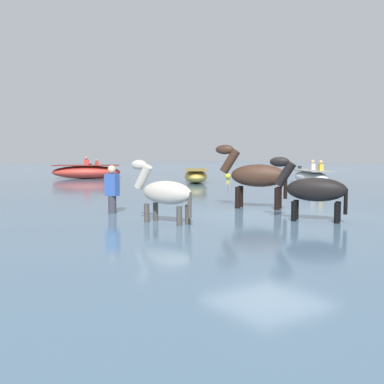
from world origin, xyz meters
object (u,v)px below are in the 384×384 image
Objects in this scene: horse_trailing_dark_bay at (255,177)px; boat_mid_outer at (96,171)px; boat_distant_east at (311,177)px; boat_far_offshore at (196,176)px; boat_near_port at (86,172)px; horse_flank_black at (313,191)px; horse_lead_pinto at (164,194)px; channel_buoy at (228,176)px; person_wading_mid at (112,196)px.

boat_mid_outer is at bearing 78.91° from horse_trailing_dark_bay.
boat_far_offshore is at bearing 135.69° from boat_distant_east.
horse_flank_black is at bearing -97.19° from boat_near_port.
boat_near_port is at bearing -120.50° from boat_mid_outer.
horse_lead_pinto is 16.96m from channel_buoy.
boat_mid_outer reaches higher than boat_far_offshore.
boat_far_offshore is (5.42, 12.17, -0.33)m from horse_flank_black.
person_wading_mid is at bearing -135.10° from boat_far_offshore.
horse_flank_black is 16.49m from channel_buoy.
boat_mid_outer is 0.79× the size of boat_distant_east.
horse_trailing_dark_bay is (3.41, 0.89, 0.22)m from horse_lead_pinto.
person_wading_mid reaches higher than channel_buoy.
horse_trailing_dark_bay is 3.85m from person_wading_mid.
boat_distant_east is 0.93× the size of boat_near_port.
horse_lead_pinto reaches higher than boat_near_port.
horse_flank_black is 0.57× the size of boat_far_offshore.
horse_trailing_dark_bay is 0.54× the size of boat_near_port.
horse_trailing_dark_bay reaches higher than horse_lead_pinto.
boat_mid_outer is at bearing 95.64° from boat_far_offshore.
horse_trailing_dark_bay is 2.58m from horse_flank_black.
boat_far_offshore is 1.98× the size of person_wading_mid.
boat_distant_east is 5.61m from channel_buoy.
boat_mid_outer is 0.73× the size of boat_near_port.
person_wading_mid is at bearing 129.14° from horse_flank_black.
horse_trailing_dark_bay is 0.58× the size of boat_distant_east.
boat_near_port is at bearing 73.07° from horse_lead_pinto.
boat_distant_east is at bearing 28.80° from horse_lead_pinto.
horse_trailing_dark_bay reaches higher than boat_near_port.
boat_far_offshore is (4.83, 9.66, -0.50)m from horse_trailing_dark_bay.
horse_flank_black reaches higher than boat_far_offshore.
horse_lead_pinto is 2.14m from person_wading_mid.
boat_mid_outer is 4.12m from boat_near_port.
person_wading_mid is at bearing -139.49° from channel_buoy.
boat_mid_outer is 14.68m from boat_distant_east.
boat_mid_outer is at bearing 59.50° from boat_near_port.
person_wading_mid reaches higher than boat_far_offshore.
boat_far_offshore is 3.85m from channel_buoy.
horse_flank_black is at bearing -114.02° from boat_far_offshore.
channel_buoy is (4.42, -8.24, -0.13)m from boat_mid_outer.
horse_trailing_dark_bay reaches higher than channel_buoy.
boat_far_offshore is (-3.95, 3.85, -0.01)m from boat_distant_east.
person_wading_mid is (-3.04, 3.74, -0.23)m from horse_flank_black.
horse_trailing_dark_bay is 14.09m from channel_buoy.
horse_lead_pinto is 13.91m from boat_distant_east.
horse_flank_black is (2.82, -1.61, 0.04)m from horse_lead_pinto.
boat_distant_east is 12.45m from boat_near_port.
horse_trailing_dark_bay is 0.67× the size of boat_far_offshore.
channel_buoy is at bearing 26.75° from boat_far_offshore.
horse_flank_black is at bearing -50.86° from person_wading_mid.
horse_flank_black is (-0.59, -2.51, -0.18)m from horse_trailing_dark_bay.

